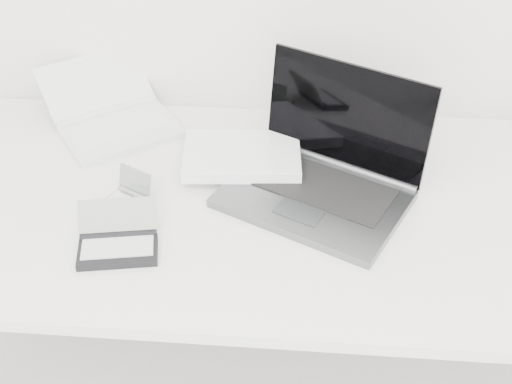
# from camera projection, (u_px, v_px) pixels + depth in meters

# --- Properties ---
(desk) EXTENTS (1.60, 0.80, 0.73)m
(desk) POSITION_uv_depth(u_px,v_px,m) (270.00, 218.00, 1.67)
(desk) COLOR white
(desk) RESTS_ON ground
(laptop_large) EXTENTS (0.58, 0.47, 0.27)m
(laptop_large) POSITION_uv_depth(u_px,v_px,m) (299.00, 169.00, 1.67)
(laptop_large) COLOR #5C5F62
(laptop_large) RESTS_ON desk
(netbook_open_white) EXTENTS (0.43, 0.45, 0.12)m
(netbook_open_white) POSITION_uv_depth(u_px,v_px,m) (113.00, 118.00, 1.87)
(netbook_open_white) COLOR white
(netbook_open_white) RESTS_ON desk
(pda_silver) EXTENTS (0.12, 0.12, 0.07)m
(pda_silver) POSITION_uv_depth(u_px,v_px,m) (128.00, 197.00, 1.63)
(pda_silver) COLOR #B8B8BD
(pda_silver) RESTS_ON desk
(palmtop_charcoal) EXTENTS (0.19, 0.17, 0.08)m
(palmtop_charcoal) POSITION_uv_depth(u_px,v_px,m) (118.00, 242.00, 1.51)
(palmtop_charcoal) COLOR black
(palmtop_charcoal) RESTS_ON desk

